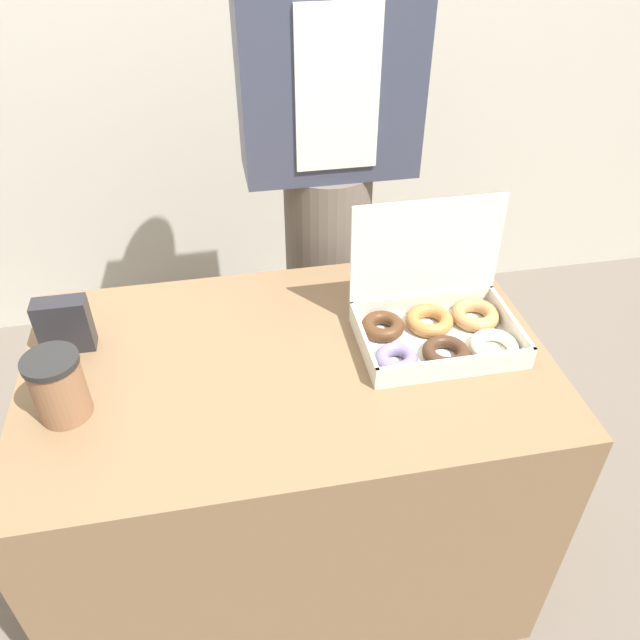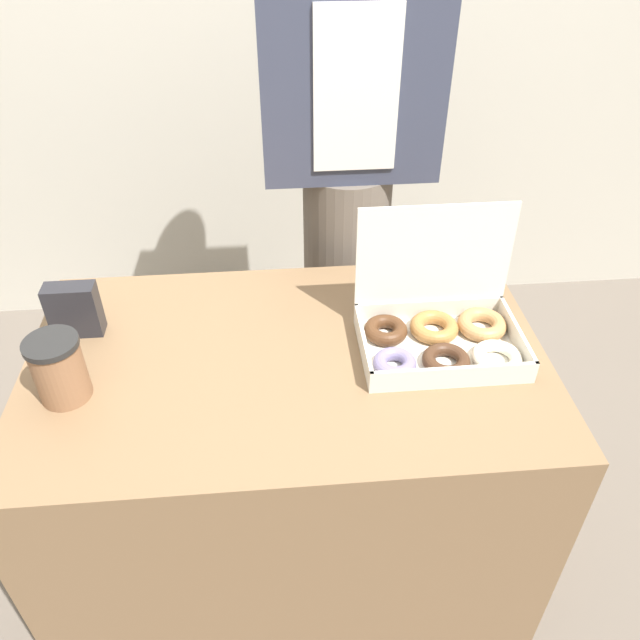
{
  "view_description": "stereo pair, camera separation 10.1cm",
  "coord_description": "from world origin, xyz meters",
  "px_view_note": "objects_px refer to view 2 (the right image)",
  "views": [
    {
      "loc": [
        -0.12,
        -1.0,
        1.64
      ],
      "look_at": [
        0.07,
        0.01,
        0.84
      ],
      "focal_mm": 35.0,
      "sensor_mm": 36.0,
      "label": 1
    },
    {
      "loc": [
        -0.02,
        -1.01,
        1.64
      ],
      "look_at": [
        0.07,
        0.01,
        0.84
      ],
      "focal_mm": 35.0,
      "sensor_mm": 36.0,
      "label": 2
    }
  ],
  "objects_px": {
    "coffee_cup": "(59,369)",
    "napkin_holder": "(74,310)",
    "donut_box": "(441,330)",
    "person_customer": "(348,165)"
  },
  "relations": [
    {
      "from": "donut_box",
      "to": "napkin_holder",
      "type": "xyz_separation_m",
      "value": [
        -0.79,
        0.11,
        0.02
      ]
    },
    {
      "from": "coffee_cup",
      "to": "napkin_holder",
      "type": "bearing_deg",
      "value": 94.81
    },
    {
      "from": "coffee_cup",
      "to": "donut_box",
      "type": "bearing_deg",
      "value": 6.49
    },
    {
      "from": "coffee_cup",
      "to": "person_customer",
      "type": "bearing_deg",
      "value": 43.92
    },
    {
      "from": "napkin_holder",
      "to": "person_customer",
      "type": "xyz_separation_m",
      "value": [
        0.65,
        0.41,
        0.13
      ]
    },
    {
      "from": "donut_box",
      "to": "coffee_cup",
      "type": "height_order",
      "value": "donut_box"
    },
    {
      "from": "donut_box",
      "to": "coffee_cup",
      "type": "relative_size",
      "value": 2.6
    },
    {
      "from": "napkin_holder",
      "to": "coffee_cup",
      "type": "bearing_deg",
      "value": -85.19
    },
    {
      "from": "donut_box",
      "to": "person_customer",
      "type": "xyz_separation_m",
      "value": [
        -0.14,
        0.52,
        0.15
      ]
    },
    {
      "from": "coffee_cup",
      "to": "napkin_holder",
      "type": "xyz_separation_m",
      "value": [
        -0.02,
        0.2,
        -0.01
      ]
    }
  ]
}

